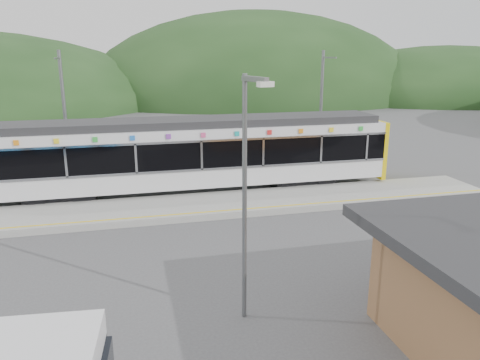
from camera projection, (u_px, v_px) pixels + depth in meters
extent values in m
plane|color=#4C4C4F|center=(239.00, 234.00, 18.32)|extent=(120.00, 120.00, 0.00)
ellipsoid|color=#1E3D19|center=(256.00, 98.00, 72.60)|extent=(52.00, 39.00, 26.00)
ellipsoid|color=#1E3D19|center=(443.00, 98.00, 73.68)|extent=(44.00, 33.00, 16.00)
cube|color=#9E9E99|center=(222.00, 204.00, 21.37)|extent=(26.00, 3.20, 0.30)
cube|color=yellow|center=(228.00, 210.00, 20.11)|extent=(26.00, 0.10, 0.01)
cube|color=black|center=(62.00, 196.00, 22.20)|extent=(3.20, 2.20, 0.56)
cube|color=black|center=(300.00, 180.00, 24.97)|extent=(3.20, 2.20, 0.56)
cube|color=silver|center=(187.00, 173.00, 23.39)|extent=(20.00, 2.90, 0.92)
cube|color=black|center=(187.00, 150.00, 23.08)|extent=(20.00, 2.96, 1.45)
cube|color=silver|center=(191.00, 170.00, 21.85)|extent=(20.00, 0.05, 0.10)
cube|color=silver|center=(191.00, 142.00, 21.50)|extent=(20.00, 0.05, 0.10)
cube|color=silver|center=(186.00, 131.00, 22.83)|extent=(20.00, 2.90, 0.45)
cube|color=#2D2D30|center=(186.00, 122.00, 22.72)|extent=(19.40, 2.50, 0.36)
cube|color=yellow|center=(372.00, 147.00, 25.51)|extent=(0.24, 2.92, 3.00)
cube|color=silver|center=(66.00, 162.00, 20.40)|extent=(0.10, 0.05, 1.35)
cube|color=silver|center=(136.00, 159.00, 21.10)|extent=(0.10, 0.05, 1.35)
cube|color=silver|center=(202.00, 155.00, 21.79)|extent=(0.10, 0.05, 1.35)
cube|color=silver|center=(263.00, 152.00, 22.49)|extent=(0.10, 0.05, 1.35)
cube|color=silver|center=(321.00, 149.00, 23.18)|extent=(0.10, 0.05, 1.35)
cube|color=silver|center=(367.00, 147.00, 23.76)|extent=(0.10, 0.05, 1.35)
cube|color=orange|center=(16.00, 143.00, 19.72)|extent=(0.22, 0.04, 0.22)
cube|color=yellow|center=(56.00, 141.00, 20.09)|extent=(0.22, 0.04, 0.22)
cube|color=green|center=(95.00, 140.00, 20.46)|extent=(0.22, 0.04, 0.22)
cube|color=blue|center=(132.00, 138.00, 20.83)|extent=(0.22, 0.04, 0.22)
cube|color=purple|center=(168.00, 137.00, 21.20)|extent=(0.22, 0.04, 0.22)
cube|color=#E54C8C|center=(203.00, 135.00, 21.57)|extent=(0.22, 0.04, 0.22)
cube|color=#19A5A5|center=(237.00, 134.00, 21.94)|extent=(0.22, 0.04, 0.22)
cube|color=red|center=(270.00, 132.00, 22.31)|extent=(0.22, 0.04, 0.22)
cube|color=orange|center=(301.00, 131.00, 22.68)|extent=(0.22, 0.04, 0.22)
cube|color=yellow|center=(331.00, 130.00, 23.05)|extent=(0.22, 0.04, 0.22)
cube|color=green|center=(361.00, 129.00, 23.42)|extent=(0.22, 0.04, 0.22)
cylinder|color=slate|center=(66.00, 121.00, 23.83)|extent=(0.18, 0.18, 7.00)
cube|color=slate|center=(57.00, 58.00, 22.27)|extent=(0.08, 1.80, 0.08)
cylinder|color=slate|center=(321.00, 113.00, 27.07)|extent=(0.18, 0.18, 7.00)
cube|color=slate|center=(329.00, 58.00, 25.51)|extent=(0.08, 1.80, 0.08)
cylinder|color=slate|center=(245.00, 204.00, 11.74)|extent=(0.12, 0.12, 6.38)
cube|color=slate|center=(250.00, 79.00, 10.48)|extent=(0.36, 1.06, 0.12)
cube|color=silver|center=(256.00, 84.00, 10.06)|extent=(0.38, 0.26, 0.12)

